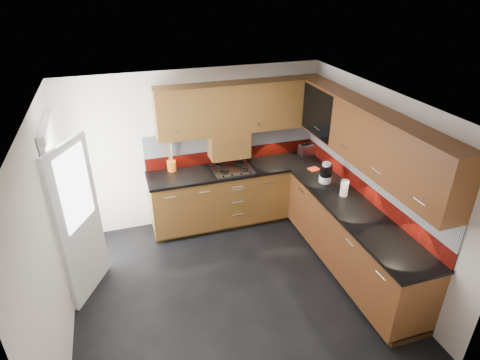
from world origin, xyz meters
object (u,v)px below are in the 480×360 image
object	(u,v)px
gas_hob	(232,168)
utensil_pot	(172,165)
toaster	(306,150)
food_processor	(326,173)

from	to	relation	value
gas_hob	utensil_pot	xyz separation A→B (m)	(-0.87, 0.23, 0.09)
toaster	gas_hob	bearing A→B (deg)	-173.37
gas_hob	food_processor	world-z (taller)	food_processor
gas_hob	toaster	world-z (taller)	toaster
toaster	food_processor	xyz separation A→B (m)	(-0.17, -0.94, 0.05)
utensil_pot	toaster	distance (m)	2.17
gas_hob	utensil_pot	bearing A→B (deg)	165.39
gas_hob	food_processor	bearing A→B (deg)	-34.87
utensil_pot	food_processor	size ratio (longest dim) A/B	1.56
toaster	food_processor	size ratio (longest dim) A/B	0.89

